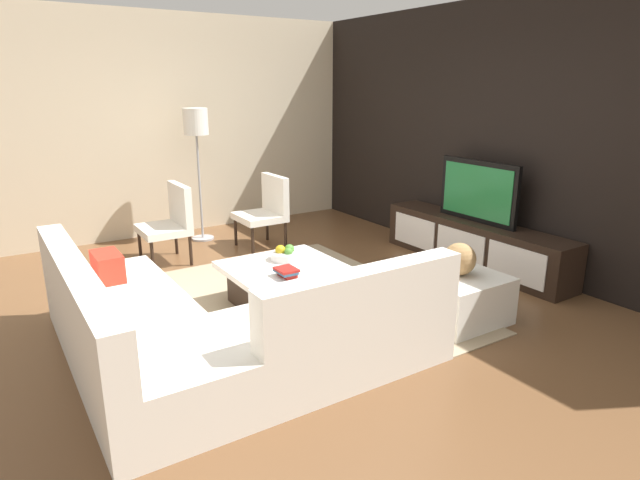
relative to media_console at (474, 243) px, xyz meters
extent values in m
plane|color=brown|center=(0.00, -2.40, -0.25)|extent=(14.00, 14.00, 0.00)
cube|color=black|center=(0.00, 0.30, 1.15)|extent=(6.40, 0.12, 2.80)
cube|color=beige|center=(-3.20, -2.20, 1.15)|extent=(0.12, 5.20, 2.80)
cube|color=tan|center=(-0.10, -2.40, -0.24)|extent=(2.97, 2.76, 0.01)
cube|color=black|center=(0.00, 0.00, 0.00)|extent=(2.34, 0.43, 0.50)
cube|color=white|center=(-0.72, -0.22, 0.00)|extent=(0.66, 0.01, 0.35)
cube|color=white|center=(0.00, -0.22, 0.00)|extent=(0.66, 0.01, 0.35)
cube|color=white|center=(0.72, -0.22, 0.00)|extent=(0.66, 0.01, 0.35)
cube|color=black|center=(0.00, 0.00, 0.58)|extent=(1.01, 0.05, 0.66)
cube|color=#1E7238|center=(0.00, -0.03, 0.58)|extent=(0.91, 0.01, 0.55)
cube|color=white|center=(0.20, -3.70, -0.04)|extent=(2.39, 0.85, 0.42)
cube|color=white|center=(0.20, -4.03, 0.36)|extent=(2.39, 0.18, 0.39)
cube|color=white|center=(0.97, -2.51, -0.04)|extent=(0.85, 1.53, 0.42)
cube|color=white|center=(1.30, -2.51, 0.36)|extent=(0.18, 1.53, 0.39)
cube|color=red|center=(-0.52, -3.70, 0.28)|extent=(0.36, 0.20, 0.22)
cube|color=red|center=(0.97, -2.13, 0.20)|extent=(0.60, 0.44, 0.06)
cube|color=black|center=(-0.10, -2.30, -0.08)|extent=(0.80, 0.79, 0.33)
cube|color=white|center=(-0.10, -2.30, 0.10)|extent=(1.00, 0.99, 0.05)
cylinder|color=black|center=(-2.17, -3.04, -0.06)|extent=(0.04, 0.04, 0.38)
cylinder|color=black|center=(-1.68, -3.04, -0.06)|extent=(0.04, 0.04, 0.38)
cylinder|color=black|center=(-2.17, -2.62, -0.06)|extent=(0.04, 0.04, 0.38)
cylinder|color=black|center=(-1.68, -2.62, -0.06)|extent=(0.04, 0.04, 0.38)
cube|color=white|center=(-1.92, -2.83, 0.13)|extent=(0.57, 0.50, 0.08)
cube|color=white|center=(-1.92, -2.62, 0.40)|extent=(0.57, 0.08, 0.45)
cylinder|color=#A5A5AA|center=(-2.60, -2.13, -0.24)|extent=(0.28, 0.28, 0.02)
cylinder|color=#A5A5AA|center=(-2.60, -2.13, 0.43)|extent=(0.03, 0.03, 1.30)
cylinder|color=white|center=(-2.60, -2.13, 1.24)|extent=(0.30, 0.30, 0.32)
cube|color=white|center=(0.90, -1.21, -0.05)|extent=(0.70, 0.70, 0.40)
cylinder|color=silver|center=(-0.28, -2.20, 0.17)|extent=(0.28, 0.28, 0.07)
sphere|color=#4C8C33|center=(-0.23, -2.19, 0.22)|extent=(0.08, 0.08, 0.08)
sphere|color=#4C8C33|center=(-0.29, -2.15, 0.22)|extent=(0.09, 0.09, 0.09)
sphere|color=gold|center=(-0.31, -2.24, 0.22)|extent=(0.09, 0.09, 0.09)
cylinder|color=black|center=(-2.11, -1.88, -0.06)|extent=(0.04, 0.04, 0.38)
cylinder|color=black|center=(-1.63, -1.88, -0.06)|extent=(0.04, 0.04, 0.38)
cylinder|color=black|center=(-2.11, -1.45, -0.06)|extent=(0.04, 0.04, 0.38)
cylinder|color=black|center=(-1.63, -1.45, -0.06)|extent=(0.04, 0.04, 0.38)
cube|color=white|center=(-1.87, -1.67, 0.13)|extent=(0.56, 0.52, 0.08)
cube|color=white|center=(-1.87, -1.45, 0.40)|extent=(0.56, 0.08, 0.45)
sphere|color=#AD8451|center=(0.90, -1.21, 0.29)|extent=(0.27, 0.27, 0.27)
cube|color=maroon|center=(0.12, -2.41, 0.15)|extent=(0.17, 0.11, 0.03)
cube|color=#2D516B|center=(0.12, -2.42, 0.18)|extent=(0.20, 0.14, 0.02)
cube|color=maroon|center=(0.13, -2.42, 0.20)|extent=(0.19, 0.16, 0.02)
camera|label=1|loc=(3.82, -4.46, 1.68)|focal=30.13mm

